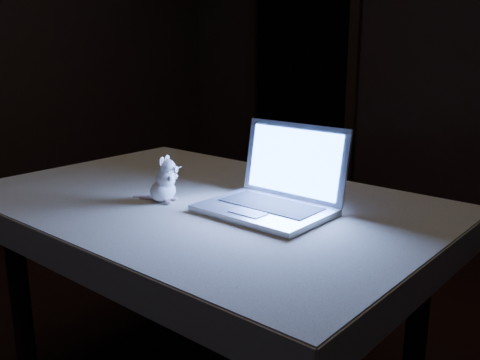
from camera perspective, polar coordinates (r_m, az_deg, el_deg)
The scene contains 6 objects.
back_wall at distance 4.09m, azimuth 20.04°, elevation 12.23°, with size 4.50×0.04×2.60m, color black.
doorway at distance 4.58m, azimuth 6.47°, elevation 10.20°, with size 1.06×0.36×2.13m, color black, non-canonical shape.
table at distance 2.11m, azimuth -3.74°, elevation -13.24°, with size 1.58×1.01×0.85m, color black, non-canonical shape.
tablecloth at distance 1.91m, azimuth -4.71°, elevation -4.02°, with size 1.69×1.13×0.11m, color beige, non-canonical shape.
laptop at distance 1.74m, azimuth 2.63°, elevation 0.86°, with size 0.42×0.36×0.28m, color silver, non-canonical shape.
plush_mouse at distance 1.90m, azimuth -8.27°, elevation 0.09°, with size 0.12×0.12×0.16m, color white, non-canonical shape.
Camera 1 is at (1.32, -1.37, 1.41)m, focal length 40.00 mm.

